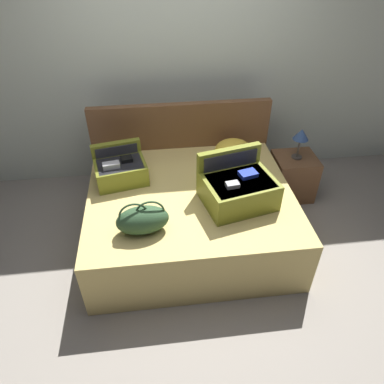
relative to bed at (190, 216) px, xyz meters
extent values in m
plane|color=gray|center=(0.00, -0.40, -0.27)|extent=(12.00, 12.00, 0.00)
cube|color=#B7C1B2|center=(0.00, 1.25, 1.03)|extent=(8.00, 0.10, 2.60)
cube|color=tan|center=(0.00, 0.00, 0.00)|extent=(1.83, 1.57, 0.55)
cube|color=brown|center=(0.00, 0.83, 0.24)|extent=(1.87, 0.08, 1.04)
cube|color=olive|center=(0.39, -0.20, 0.40)|extent=(0.66, 0.54, 0.25)
cube|color=#28282D|center=(0.39, -0.20, 0.44)|extent=(0.58, 0.47, 0.17)
cube|color=#99999E|center=(0.31, -0.28, 0.54)|extent=(0.11, 0.08, 0.04)
cube|color=#1E33A5|center=(0.47, -0.14, 0.54)|extent=(0.17, 0.14, 0.04)
cube|color=olive|center=(0.34, 0.03, 0.48)|extent=(0.58, 0.19, 0.42)
cube|color=#28282D|center=(0.35, -0.01, 0.48)|extent=(0.48, 0.12, 0.36)
cube|color=olive|center=(-0.61, 0.25, 0.37)|extent=(0.51, 0.40, 0.20)
cube|color=#28282D|center=(-0.61, 0.25, 0.40)|extent=(0.45, 0.35, 0.14)
cube|color=#99999E|center=(-0.68, 0.20, 0.49)|extent=(0.16, 0.10, 0.05)
cube|color=black|center=(-0.55, 0.30, 0.49)|extent=(0.12, 0.11, 0.04)
cube|color=olive|center=(-0.65, 0.44, 0.43)|extent=(0.46, 0.15, 0.31)
cube|color=#28282D|center=(-0.64, 0.40, 0.43)|extent=(0.38, 0.09, 0.27)
ellipsoid|color=#2D4C2D|center=(-0.42, -0.44, 0.39)|extent=(0.43, 0.27, 0.22)
torus|color=#2D4C2D|center=(-0.49, -0.44, 0.45)|extent=(0.23, 0.04, 0.23)
torus|color=#2D4C2D|center=(-0.36, -0.43, 0.45)|extent=(0.23, 0.04, 0.23)
ellipsoid|color=gold|center=(0.50, 0.53, 0.37)|extent=(0.39, 0.33, 0.19)
cube|color=brown|center=(1.20, 0.54, -0.03)|extent=(0.44, 0.40, 0.49)
cylinder|color=#3F3833|center=(1.20, 0.54, 0.23)|extent=(0.11, 0.11, 0.01)
cylinder|color=#4C443D|center=(1.20, 0.54, 0.34)|extent=(0.02, 0.02, 0.21)
cone|color=navy|center=(1.20, 0.54, 0.50)|extent=(0.16, 0.16, 0.11)
camera|label=1|loc=(-0.30, -2.51, 2.25)|focal=33.42mm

